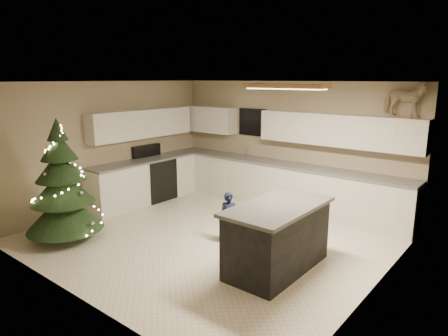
{
  "coord_description": "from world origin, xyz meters",
  "views": [
    {
      "loc": [
        4.2,
        -4.84,
        2.66
      ],
      "look_at": [
        0.0,
        0.35,
        1.15
      ],
      "focal_mm": 32.0,
      "sensor_mm": 36.0,
      "label": 1
    }
  ],
  "objects_px": {
    "bar_stool": "(267,216)",
    "island": "(277,237)",
    "christmas_tree": "(63,191)",
    "toddler": "(229,218)",
    "rocking_horse": "(405,99)"
  },
  "relations": [
    {
      "from": "christmas_tree",
      "to": "rocking_horse",
      "type": "distance_m",
      "value": 5.9
    },
    {
      "from": "island",
      "to": "toddler",
      "type": "distance_m",
      "value": 1.15
    },
    {
      "from": "island",
      "to": "rocking_horse",
      "type": "distance_m",
      "value": 3.3
    },
    {
      "from": "island",
      "to": "christmas_tree",
      "type": "bearing_deg",
      "value": -158.51
    },
    {
      "from": "bar_stool",
      "to": "island",
      "type": "bearing_deg",
      "value": -48.3
    },
    {
      "from": "rocking_horse",
      "to": "bar_stool",
      "type": "bearing_deg",
      "value": 137.45
    },
    {
      "from": "bar_stool",
      "to": "toddler",
      "type": "xyz_separation_m",
      "value": [
        -0.49,
        -0.39,
        -0.03
      ]
    },
    {
      "from": "christmas_tree",
      "to": "island",
      "type": "bearing_deg",
      "value": 21.49
    },
    {
      "from": "island",
      "to": "toddler",
      "type": "bearing_deg",
      "value": 164.71
    },
    {
      "from": "island",
      "to": "bar_stool",
      "type": "relative_size",
      "value": 2.83
    },
    {
      "from": "bar_stool",
      "to": "christmas_tree",
      "type": "relative_size",
      "value": 0.29
    },
    {
      "from": "island",
      "to": "rocking_horse",
      "type": "relative_size",
      "value": 2.37
    },
    {
      "from": "toddler",
      "to": "rocking_horse",
      "type": "bearing_deg",
      "value": 9.62
    },
    {
      "from": "toddler",
      "to": "rocking_horse",
      "type": "height_order",
      "value": "rocking_horse"
    },
    {
      "from": "christmas_tree",
      "to": "toddler",
      "type": "xyz_separation_m",
      "value": [
        2.23,
        1.61,
        -0.42
      ]
    }
  ]
}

